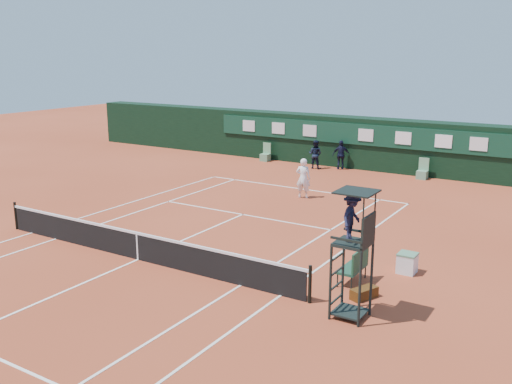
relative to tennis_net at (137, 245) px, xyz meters
The scene contains 14 objects.
ground 0.51m from the tennis_net, ahead, with size 90.00×90.00×0.00m, color #AE4629.
court_lines 0.50m from the tennis_net, ahead, with size 11.05×23.85×0.01m.
tennis_net is the anchor object (origin of this frame).
back_wall 18.77m from the tennis_net, 90.00° to the left, with size 40.00×1.65×3.00m.
linesman_chair_left 18.33m from the tennis_net, 107.46° to the left, with size 0.55×0.50×1.15m.
linesman_chair_right 18.05m from the tennis_net, 75.57° to the left, with size 0.55×0.50×1.15m.
umpire_chair 7.92m from the tennis_net, ahead, with size 0.96×0.95×3.42m.
player_bench 7.21m from the tennis_net, 15.83° to the left, with size 0.56×1.20×1.10m.
tennis_bag 7.65m from the tennis_net, ahead, with size 0.36×0.82×0.31m, color black.
cooler 8.78m from the tennis_net, 24.31° to the left, with size 0.57×0.57×0.65m.
tennis_ball 10.92m from the tennis_net, 73.34° to the left, with size 0.07×0.07×0.07m, color #CAF037.
player 10.39m from the tennis_net, 85.25° to the left, with size 0.70×0.46×1.91m, color white.
ball_kid_left 17.08m from the tennis_net, 95.93° to the left, with size 0.83×0.65×1.71m, color black.
ball_kid_right 17.57m from the tennis_net, 91.16° to the left, with size 1.01×0.42×1.73m, color black.
Camera 1 is at (12.85, -13.19, 6.77)m, focal length 40.00 mm.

